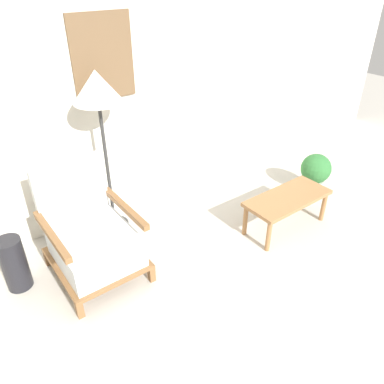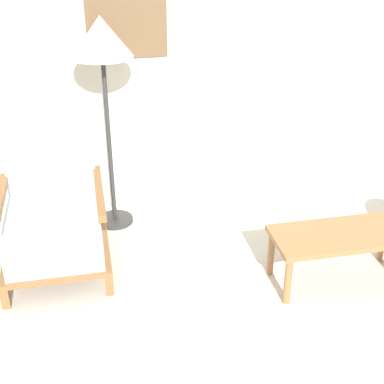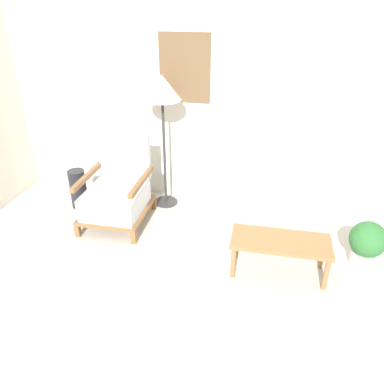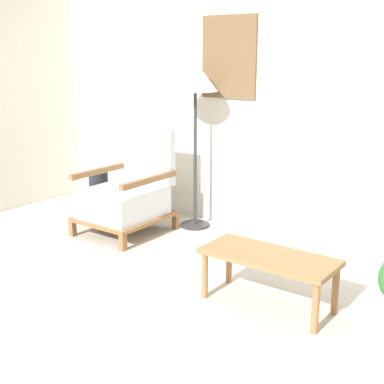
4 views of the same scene
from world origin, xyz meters
The scene contains 7 objects.
ground_plane centered at (0.00, 0.00, 0.00)m, with size 14.00×14.00×0.00m, color #B7B2A8.
wall_back centered at (0.00, 2.43, 1.35)m, with size 8.00×0.09×2.70m.
armchair centered at (-0.98, 1.67, 0.34)m, with size 0.67×0.76×0.91m.
floor_lamp centered at (-0.57, 2.14, 1.32)m, with size 0.41×0.41×1.52m.
coffee_table centered at (0.76, 1.12, 0.30)m, with size 0.87×0.38×0.35m.
vase centered at (-1.55, 1.87, 0.23)m, with size 0.19×0.19×0.46m, color black.
potted_plant centered at (1.55, 1.39, 0.25)m, with size 0.33×0.33×0.45m.
Camera 3 is at (0.54, -1.67, 2.27)m, focal length 35.00 mm.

